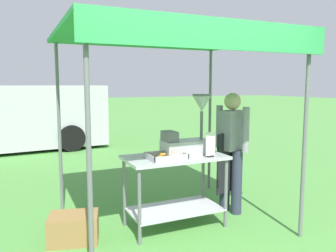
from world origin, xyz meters
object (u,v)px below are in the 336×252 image
object	(u,v)px
stall_canopy	(172,42)
donut_tray	(166,157)
donut_cart	(175,176)
vendor	(231,146)
donut_fryer	(188,135)
menu_sign	(210,146)
supply_crate	(74,228)

from	to	relation	value
stall_canopy	donut_tray	distance (m)	1.34
donut_cart	vendor	bearing A→B (deg)	8.13
donut_fryer	menu_sign	distance (m)	0.30
menu_sign	vendor	distance (m)	0.65
donut_cart	supply_crate	size ratio (longest dim) A/B	1.99
donut_tray	donut_fryer	xyz separation A→B (m)	(0.35, 0.12, 0.21)
donut_cart	donut_fryer	size ratio (longest dim) A/B	1.64
donut_cart	donut_tray	bearing A→B (deg)	-146.56
menu_sign	donut_tray	bearing A→B (deg)	168.23
donut_fryer	donut_cart	bearing A→B (deg)	-178.66
donut_cart	donut_fryer	xyz separation A→B (m)	(0.18, 0.00, 0.48)
donut_cart	vendor	size ratio (longest dim) A/B	0.74
stall_canopy	menu_sign	distance (m)	1.30
stall_canopy	donut_cart	world-z (taller)	stall_canopy
menu_sign	supply_crate	size ratio (longest dim) A/B	0.49
donut_tray	donut_cart	bearing A→B (deg)	33.44
donut_fryer	menu_sign	world-z (taller)	donut_fryer
stall_canopy	donut_fryer	xyz separation A→B (m)	(0.18, -0.09, -1.11)
donut_cart	menu_sign	size ratio (longest dim) A/B	4.06
donut_tray	vendor	size ratio (longest dim) A/B	0.26
vendor	supply_crate	xyz separation A→B (m)	(-2.08, -0.03, -0.75)
donut_tray	menu_sign	size ratio (longest dim) A/B	1.44
stall_canopy	supply_crate	xyz separation A→B (m)	(-1.19, -0.00, -2.06)
donut_tray	stall_canopy	bearing A→B (deg)	51.28
donut_tray	supply_crate	world-z (taller)	donut_tray
stall_canopy	donut_fryer	world-z (taller)	stall_canopy
stall_canopy	vendor	bearing A→B (deg)	1.85
donut_tray	vendor	world-z (taller)	vendor
vendor	stall_canopy	bearing A→B (deg)	-178.15
donut_tray	vendor	bearing A→B (deg)	12.67
vendor	donut_tray	bearing A→B (deg)	-167.33
supply_crate	stall_canopy	bearing A→B (deg)	0.24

